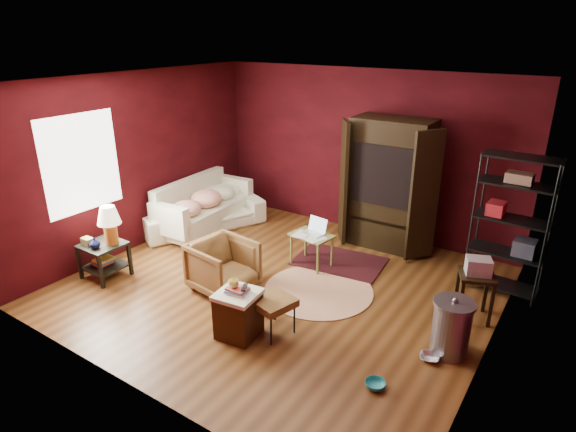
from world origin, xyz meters
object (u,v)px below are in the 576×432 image
(side_table, at_px, (106,235))
(tv_armoire, at_px, (389,182))
(armchair, at_px, (223,264))
(hamper, at_px, (238,313))
(laptop_desk, at_px, (312,238))
(wire_shelving, at_px, (513,220))
(sofa, at_px, (202,206))

(side_table, distance_m, tv_armoire, 4.35)
(armchair, height_order, hamper, armchair)
(hamper, distance_m, laptop_desk, 2.03)
(side_table, xyz_separation_m, tv_armoire, (2.89, 3.23, 0.45))
(hamper, bearing_deg, side_table, 177.79)
(hamper, xyz_separation_m, wire_shelving, (2.36, 2.80, 0.75))
(wire_shelving, bearing_deg, laptop_desk, -160.87)
(sofa, distance_m, wire_shelving, 5.06)
(sofa, relative_size, side_table, 2.01)
(sofa, xyz_separation_m, tv_armoire, (3.04, 1.13, 0.67))
(laptop_desk, xyz_separation_m, wire_shelving, (2.57, 0.78, 0.59))
(hamper, distance_m, tv_armoire, 3.45)
(sofa, height_order, tv_armoire, tv_armoire)
(hamper, bearing_deg, tv_armoire, 82.83)
(hamper, xyz_separation_m, laptop_desk, (-0.21, 2.02, 0.16))
(side_table, height_order, hamper, side_table)
(tv_armoire, bearing_deg, side_table, -132.77)
(side_table, relative_size, wire_shelving, 0.57)
(armchair, height_order, laptop_desk, armchair)
(sofa, distance_m, laptop_desk, 2.42)
(side_table, height_order, wire_shelving, wire_shelving)
(armchair, height_order, wire_shelving, wire_shelving)
(sofa, xyz_separation_m, wire_shelving, (4.99, 0.61, 0.63))
(armchair, distance_m, side_table, 1.76)
(armchair, xyz_separation_m, side_table, (-1.62, -0.62, 0.26))
(side_table, xyz_separation_m, hamper, (2.47, -0.10, -0.35))
(sofa, bearing_deg, tv_armoire, -44.86)
(sofa, height_order, side_table, side_table)
(tv_armoire, bearing_deg, hamper, -98.14)
(hamper, bearing_deg, wire_shelving, 49.83)
(armchair, relative_size, hamper, 1.20)
(tv_armoire, height_order, wire_shelving, tv_armoire)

